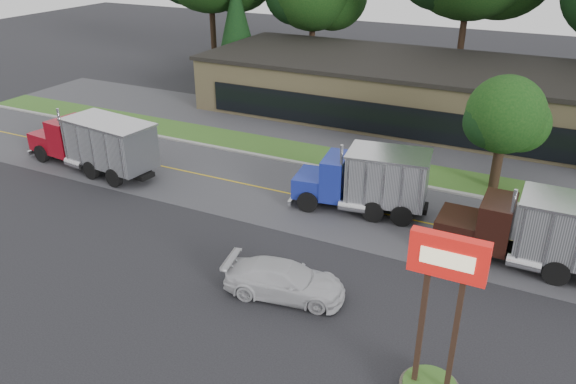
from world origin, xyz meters
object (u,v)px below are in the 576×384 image
at_px(dump_truck_red, 96,142).
at_px(rally_car, 285,280).
at_px(bilo_sign, 435,348).
at_px(dump_truck_blue, 369,179).
at_px(dump_truck_maroon, 548,231).

relative_size(dump_truck_red, rally_car, 1.98).
xyz_separation_m(bilo_sign, rally_car, (-6.58, 2.90, -1.31)).
xyz_separation_m(dump_truck_blue, dump_truck_maroon, (8.67, -1.81, 0.01)).
relative_size(bilo_sign, dump_truck_blue, 0.83).
bearing_deg(rally_car, dump_truck_red, 57.61).
distance_m(dump_truck_blue, dump_truck_maroon, 8.86).
distance_m(dump_truck_red, dump_truck_maroon, 25.14).
bearing_deg(dump_truck_red, bilo_sign, 164.47).
bearing_deg(dump_truck_red, dump_truck_maroon, -172.08).
bearing_deg(bilo_sign, dump_truck_blue, 117.74).
relative_size(bilo_sign, dump_truck_maroon, 0.71).
xyz_separation_m(bilo_sign, dump_truck_maroon, (2.59, 9.76, -0.22)).
height_order(dump_truck_red, dump_truck_maroon, same).
distance_m(bilo_sign, dump_truck_red, 24.42).
distance_m(dump_truck_red, rally_car, 17.26).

